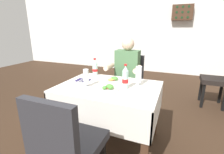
{
  "coord_description": "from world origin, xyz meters",
  "views": [
    {
      "loc": [
        0.56,
        -1.54,
        1.38
      ],
      "look_at": [
        -0.14,
        0.2,
        0.83
      ],
      "focal_mm": 26.08,
      "sensor_mm": 36.0,
      "label": 1
    }
  ],
  "objects_px": {
    "plate_far_diner": "(114,80)",
    "cola_bottle_primary": "(95,68)",
    "seated_diner_far": "(126,74)",
    "beer_glass_left": "(139,76)",
    "beer_glass_middle": "(86,78)",
    "napkin_cutlery_set": "(83,80)",
    "wall_bottle_rack": "(182,12)",
    "background_chair_left": "(221,77)",
    "main_dining_table": "(109,100)",
    "chair_near_camera_side": "(67,143)",
    "chair_far_diner_seat": "(128,82)",
    "plate_near_camera": "(109,88)",
    "cola_bottle_secondary": "(125,78)"
  },
  "relations": [
    {
      "from": "plate_far_diner",
      "to": "cola_bottle_primary",
      "type": "bearing_deg",
      "value": 156.07
    },
    {
      "from": "plate_far_diner",
      "to": "seated_diner_far",
      "type": "bearing_deg",
      "value": 89.75
    },
    {
      "from": "beer_glass_left",
      "to": "beer_glass_middle",
      "type": "height_order",
      "value": "beer_glass_left"
    },
    {
      "from": "napkin_cutlery_set",
      "to": "wall_bottle_rack",
      "type": "bearing_deg",
      "value": 73.32
    },
    {
      "from": "background_chair_left",
      "to": "wall_bottle_rack",
      "type": "bearing_deg",
      "value": 110.28
    },
    {
      "from": "seated_diner_far",
      "to": "cola_bottle_primary",
      "type": "relative_size",
      "value": 5.12
    },
    {
      "from": "beer_glass_middle",
      "to": "main_dining_table",
      "type": "bearing_deg",
      "value": 26.82
    },
    {
      "from": "plate_far_diner",
      "to": "chair_near_camera_side",
      "type": "bearing_deg",
      "value": -89.58
    },
    {
      "from": "seated_diner_far",
      "to": "plate_far_diner",
      "type": "xyz_separation_m",
      "value": [
        -0.0,
        -0.52,
        0.05
      ]
    },
    {
      "from": "beer_glass_middle",
      "to": "wall_bottle_rack",
      "type": "xyz_separation_m",
      "value": [
        0.94,
        3.82,
        0.98
      ]
    },
    {
      "from": "background_chair_left",
      "to": "wall_bottle_rack",
      "type": "distance_m",
      "value": 2.53
    },
    {
      "from": "napkin_cutlery_set",
      "to": "main_dining_table",
      "type": "bearing_deg",
      "value": -8.98
    },
    {
      "from": "main_dining_table",
      "to": "plate_far_diner",
      "type": "relative_size",
      "value": 5.18
    },
    {
      "from": "beer_glass_middle",
      "to": "napkin_cutlery_set",
      "type": "distance_m",
      "value": 0.26
    },
    {
      "from": "chair_far_diner_seat",
      "to": "plate_far_diner",
      "type": "xyz_separation_m",
      "value": [
        -0.01,
        -0.63,
        0.21
      ]
    },
    {
      "from": "plate_near_camera",
      "to": "wall_bottle_rack",
      "type": "distance_m",
      "value": 4.03
    },
    {
      "from": "beer_glass_left",
      "to": "background_chair_left",
      "type": "bearing_deg",
      "value": 52.56
    },
    {
      "from": "beer_glass_middle",
      "to": "cola_bottle_primary",
      "type": "xyz_separation_m",
      "value": [
        -0.12,
        0.45,
        0.0
      ]
    },
    {
      "from": "plate_far_diner",
      "to": "beer_glass_left",
      "type": "relative_size",
      "value": 0.98
    },
    {
      "from": "plate_near_camera",
      "to": "cola_bottle_primary",
      "type": "relative_size",
      "value": 0.89
    },
    {
      "from": "cola_bottle_primary",
      "to": "seated_diner_far",
      "type": "bearing_deg",
      "value": 46.13
    },
    {
      "from": "background_chair_left",
      "to": "chair_far_diner_seat",
      "type": "bearing_deg",
      "value": -149.98
    },
    {
      "from": "cola_bottle_secondary",
      "to": "background_chair_left",
      "type": "distance_m",
      "value": 2.12
    },
    {
      "from": "background_chair_left",
      "to": "wall_bottle_rack",
      "type": "xyz_separation_m",
      "value": [
        -0.76,
        2.05,
        1.28
      ]
    },
    {
      "from": "plate_far_diner",
      "to": "beer_glass_middle",
      "type": "bearing_deg",
      "value": -126.59
    },
    {
      "from": "chair_near_camera_side",
      "to": "plate_near_camera",
      "type": "bearing_deg",
      "value": 85.76
    },
    {
      "from": "seated_diner_far",
      "to": "wall_bottle_rack",
      "type": "relative_size",
      "value": 2.25
    },
    {
      "from": "beer_glass_left",
      "to": "background_chair_left",
      "type": "relative_size",
      "value": 0.23
    },
    {
      "from": "plate_far_diner",
      "to": "cola_bottle_secondary",
      "type": "height_order",
      "value": "cola_bottle_secondary"
    },
    {
      "from": "seated_diner_far",
      "to": "plate_near_camera",
      "type": "distance_m",
      "value": 0.83
    },
    {
      "from": "main_dining_table",
      "to": "napkin_cutlery_set",
      "type": "xyz_separation_m",
      "value": [
        -0.39,
        0.06,
        0.18
      ]
    },
    {
      "from": "plate_near_camera",
      "to": "napkin_cutlery_set",
      "type": "distance_m",
      "value": 0.47
    },
    {
      "from": "cola_bottle_secondary",
      "to": "main_dining_table",
      "type": "bearing_deg",
      "value": 174.75
    },
    {
      "from": "beer_glass_left",
      "to": "napkin_cutlery_set",
      "type": "bearing_deg",
      "value": -172.73
    },
    {
      "from": "main_dining_table",
      "to": "chair_near_camera_side",
      "type": "bearing_deg",
      "value": -90.0
    },
    {
      "from": "chair_far_diner_seat",
      "to": "plate_far_diner",
      "type": "relative_size",
      "value": 4.37
    },
    {
      "from": "beer_glass_left",
      "to": "cola_bottle_primary",
      "type": "height_order",
      "value": "cola_bottle_primary"
    },
    {
      "from": "chair_far_diner_seat",
      "to": "wall_bottle_rack",
      "type": "distance_m",
      "value": 3.24
    },
    {
      "from": "plate_near_camera",
      "to": "beer_glass_middle",
      "type": "height_order",
      "value": "beer_glass_middle"
    },
    {
      "from": "beer_glass_left",
      "to": "cola_bottle_primary",
      "type": "distance_m",
      "value": 0.69
    },
    {
      "from": "cola_bottle_primary",
      "to": "main_dining_table",
      "type": "bearing_deg",
      "value": -43.59
    },
    {
      "from": "seated_diner_far",
      "to": "cola_bottle_secondary",
      "type": "xyz_separation_m",
      "value": [
        0.21,
        -0.72,
        0.16
      ]
    },
    {
      "from": "plate_near_camera",
      "to": "napkin_cutlery_set",
      "type": "xyz_separation_m",
      "value": [
        -0.44,
        0.18,
        -0.02
      ]
    },
    {
      "from": "chair_near_camera_side",
      "to": "cola_bottle_primary",
      "type": "bearing_deg",
      "value": 107.16
    },
    {
      "from": "chair_near_camera_side",
      "to": "beer_glass_middle",
      "type": "distance_m",
      "value": 0.79
    },
    {
      "from": "main_dining_table",
      "to": "chair_far_diner_seat",
      "type": "relative_size",
      "value": 1.18
    },
    {
      "from": "napkin_cutlery_set",
      "to": "background_chair_left",
      "type": "bearing_deg",
      "value": 40.75
    },
    {
      "from": "cola_bottle_primary",
      "to": "wall_bottle_rack",
      "type": "bearing_deg",
      "value": 72.53
    },
    {
      "from": "plate_near_camera",
      "to": "beer_glass_middle",
      "type": "bearing_deg",
      "value": 178.5
    },
    {
      "from": "cola_bottle_secondary",
      "to": "background_chair_left",
      "type": "height_order",
      "value": "cola_bottle_secondary"
    }
  ]
}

